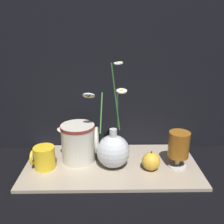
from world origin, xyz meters
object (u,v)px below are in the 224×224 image
Objects in this scene: vase_with_flowers at (113,150)px; yellow_mug at (44,157)px; ceramic_pitcher at (79,141)px; tea_glass at (179,146)px; orange_fruit at (151,161)px.

vase_with_flowers reaches higher than yellow_mug.
tea_glass is at bearing -8.18° from ceramic_pitcher.
ceramic_pitcher reaches higher than tea_glass.
orange_fruit is at bearing -10.57° from vase_with_flowers.
vase_with_flowers reaches higher than ceramic_pitcher.
tea_glass is (0.24, -0.00, 0.02)m from vase_with_flowers.
vase_with_flowers is at bearing 178.83° from tea_glass.
vase_with_flowers is 4.51× the size of yellow_mug.
ceramic_pitcher is at bearing 159.66° from vase_with_flowers.
ceramic_pitcher is 2.13× the size of orange_fruit.
yellow_mug is at bearing -178.75° from vase_with_flowers.
tea_glass is (0.50, 0.00, 0.04)m from yellow_mug.
ceramic_pitcher reaches higher than yellow_mug.
yellow_mug is 1.16× the size of orange_fruit.
tea_glass is at bearing -1.17° from vase_with_flowers.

